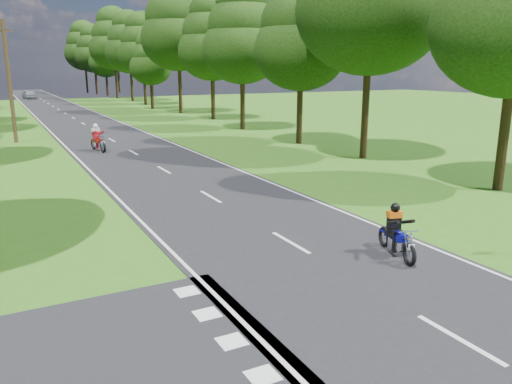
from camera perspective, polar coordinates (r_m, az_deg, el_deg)
ground at (r=13.04m, az=8.64°, el=-8.44°), size 160.00×160.00×0.00m
main_road at (r=60.28m, az=-20.96°, el=8.38°), size 7.00×140.00×0.02m
road_markings at (r=58.41m, az=-20.86°, el=8.25°), size 7.40×140.00×0.01m
treeline at (r=70.32m, az=-21.45°, el=15.76°), size 40.00×115.35×14.78m
telegraph_pole at (r=37.67m, az=-26.36°, el=11.25°), size 1.20×0.26×8.00m
rider_near_blue at (r=13.85m, az=15.84°, el=-4.25°), size 1.01×1.80×1.42m
rider_far_red at (r=31.84m, az=-17.66°, el=5.95°), size 0.97×2.07×1.66m
distant_car at (r=91.22m, az=-24.49°, el=10.10°), size 2.35×4.33×1.40m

